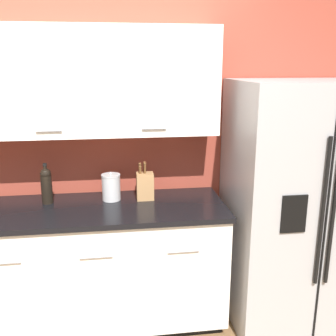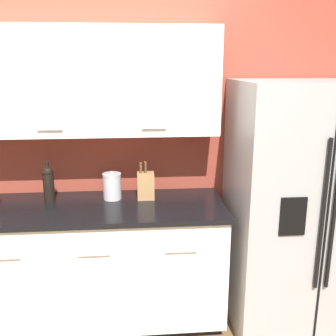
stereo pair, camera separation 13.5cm
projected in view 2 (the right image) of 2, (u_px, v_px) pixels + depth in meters
name	position (u px, v px, depth m)	size (l,w,h in m)	color
wall_back	(76.00, 124.00, 2.81)	(10.00, 0.39, 2.60)	#993D2D
counter_unit	(61.00, 266.00, 2.76)	(2.28, 0.64, 0.91)	black
refrigerator	(301.00, 207.00, 2.74)	(0.95, 0.76, 1.73)	#9E9EA0
knife_block	(146.00, 185.00, 2.77)	(0.12, 0.10, 0.27)	#A87A4C
wine_bottle	(49.00, 183.00, 2.72)	(0.08, 0.08, 0.28)	black
steel_canister	(112.00, 186.00, 2.77)	(0.13, 0.13, 0.20)	#B7B7BA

